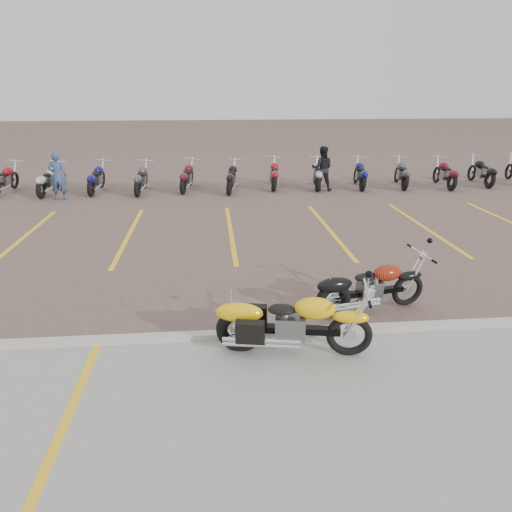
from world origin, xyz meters
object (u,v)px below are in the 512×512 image
Objects in this scene: person_a at (58,176)px; person_b at (322,169)px; flame_cruiser at (368,289)px; yellow_cruiser at (290,325)px.

person_a is 1.00× the size of person_b.
person_a reaches higher than flame_cruiser.
yellow_cruiser is at bearing 117.48° from person_a.
yellow_cruiser is 1.38× the size of person_b.
person_b reaches higher than yellow_cruiser.
yellow_cruiser is 1.10× the size of flame_cruiser.
person_a is (-7.84, 9.82, 0.40)m from flame_cruiser.
person_b is (3.09, 11.83, 0.35)m from yellow_cruiser.
person_b is at bearing 69.87° from flame_cruiser.
yellow_cruiser is 12.23m from person_b.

